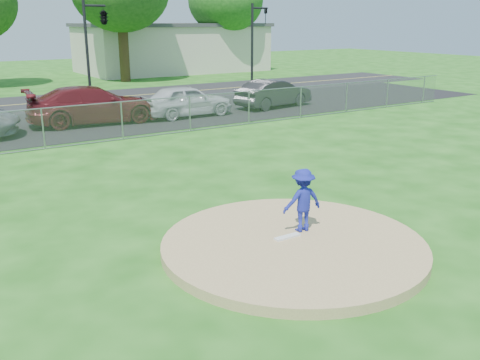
% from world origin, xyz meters
% --- Properties ---
extents(ground, '(120.00, 120.00, 0.00)m').
position_xyz_m(ground, '(0.00, 10.00, 0.00)').
color(ground, '#185512').
rests_on(ground, ground).
extents(pitchers_mound, '(5.40, 5.40, 0.20)m').
position_xyz_m(pitchers_mound, '(0.00, 0.00, 0.10)').
color(pitchers_mound, tan).
rests_on(pitchers_mound, ground).
extents(pitching_rubber, '(0.60, 0.15, 0.04)m').
position_xyz_m(pitching_rubber, '(0.00, 0.20, 0.22)').
color(pitching_rubber, white).
rests_on(pitching_rubber, pitchers_mound).
extents(chain_link_fence, '(40.00, 0.06, 1.50)m').
position_xyz_m(chain_link_fence, '(0.00, 12.00, 0.75)').
color(chain_link_fence, gray).
rests_on(chain_link_fence, ground).
extents(parking_lot, '(50.00, 8.00, 0.01)m').
position_xyz_m(parking_lot, '(0.00, 16.50, 0.01)').
color(parking_lot, black).
rests_on(parking_lot, ground).
extents(street, '(60.00, 7.00, 0.01)m').
position_xyz_m(street, '(0.00, 24.00, 0.00)').
color(street, black).
rests_on(street, ground).
extents(commercial_building, '(16.40, 9.40, 4.30)m').
position_xyz_m(commercial_building, '(16.00, 38.00, 2.16)').
color(commercial_building, beige).
rests_on(commercial_building, ground).
extents(traffic_signal_center, '(1.42, 2.48, 5.60)m').
position_xyz_m(traffic_signal_center, '(3.97, 22.00, 4.61)').
color(traffic_signal_center, black).
rests_on(traffic_signal_center, ground).
extents(traffic_signal_right, '(1.28, 0.20, 5.60)m').
position_xyz_m(traffic_signal_right, '(14.24, 22.00, 3.36)').
color(traffic_signal_right, black).
rests_on(traffic_signal_right, ground).
extents(pitcher, '(0.95, 0.63, 1.36)m').
position_xyz_m(pitcher, '(0.51, 0.36, 0.88)').
color(pitcher, '#1B2295').
rests_on(pitcher, pitchers_mound).
extents(parked_car_darkred, '(6.04, 2.93, 1.70)m').
position_xyz_m(parked_car_darkred, '(1.19, 16.01, 0.86)').
color(parked_car_darkred, '#5B161B').
rests_on(parked_car_darkred, parking_lot).
extents(parked_car_pearl, '(4.54, 1.88, 1.54)m').
position_xyz_m(parked_car_pearl, '(5.60, 15.36, 0.78)').
color(parked_car_pearl, silver).
rests_on(parked_car_pearl, parking_lot).
extents(parked_car_charcoal, '(4.71, 2.28, 1.49)m').
position_xyz_m(parked_car_charcoal, '(10.94, 15.42, 0.75)').
color(parked_car_charcoal, '#252527').
rests_on(parked_car_charcoal, parking_lot).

